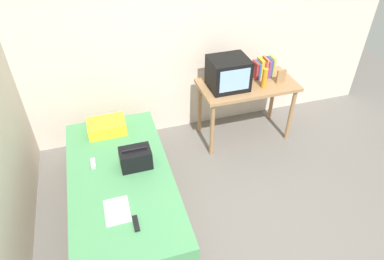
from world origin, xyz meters
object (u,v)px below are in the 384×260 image
at_px(tv, 228,73).
at_px(handbag, 136,158).
at_px(bed, 123,194).
at_px(water_bottle, 265,78).
at_px(book_row, 264,68).
at_px(remote_silver, 93,163).
at_px(picture_frame, 281,76).
at_px(magazine, 117,211).
at_px(remote_dark, 136,223).
at_px(pillow, 107,127).
at_px(desk, 247,91).

xyz_separation_m(tv, handbag, (-1.22, -0.72, -0.35)).
bearing_deg(tv, bed, -149.91).
bearing_deg(tv, water_bottle, -18.36).
relative_size(book_row, remote_silver, 1.72).
bearing_deg(book_row, picture_frame, -58.93).
bearing_deg(magazine, remote_dark, -54.09).
bearing_deg(water_bottle, bed, -159.37).
bearing_deg(tv, handbag, -149.44).
bearing_deg(remote_dark, pillow, 94.04).
relative_size(handbag, remote_dark, 1.92).
bearing_deg(book_row, desk, -154.67).
distance_m(picture_frame, handbag, 1.98).
relative_size(water_bottle, pillow, 0.60).
distance_m(pillow, magazine, 1.14).
height_order(pillow, remote_dark, pillow).
xyz_separation_m(bed, book_row, (1.91, 0.93, 0.64)).
bearing_deg(tv, remote_dark, -133.68).
bearing_deg(handbag, picture_frame, 18.69).
bearing_deg(handbag, remote_dark, -100.12).
bearing_deg(remote_silver, pillow, 68.56).
distance_m(bed, pillow, 0.79).
bearing_deg(desk, magazine, -144.76).
relative_size(bed, tv, 4.55).
height_order(tv, remote_silver, tv).
xyz_separation_m(water_bottle, book_row, (0.11, 0.25, -0.01)).
bearing_deg(handbag, tv, 30.56).
xyz_separation_m(book_row, magazine, (-1.99, -1.35, -0.38)).
height_order(bed, tv, tv).
bearing_deg(remote_silver, magazine, -76.71).
height_order(water_bottle, pillow, water_bottle).
height_order(desk, picture_frame, picture_frame).
bearing_deg(book_row, remote_silver, -161.95).
height_order(bed, desk, desk).
bearing_deg(bed, remote_silver, 134.75).
distance_m(water_bottle, remote_silver, 2.11).
bearing_deg(magazine, handbag, 63.30).
bearing_deg(magazine, remote_silver, 103.29).
height_order(tv, pillow, tv).
distance_m(tv, book_row, 0.53).
bearing_deg(handbag, bed, -153.26).
xyz_separation_m(desk, handbag, (-1.48, -0.72, -0.07)).
xyz_separation_m(picture_frame, magazine, (-2.12, -1.14, -0.35)).
relative_size(picture_frame, remote_dark, 1.09).
distance_m(bed, magazine, 0.50).
relative_size(bed, desk, 1.72).
xyz_separation_m(tv, magazine, (-1.48, -1.23, -0.45)).
bearing_deg(book_row, handbag, -154.11).
bearing_deg(magazine, pillow, 88.07).
height_order(picture_frame, pillow, picture_frame).
bearing_deg(desk, tv, -179.54).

